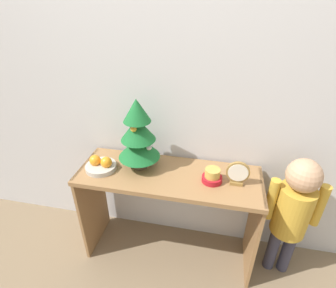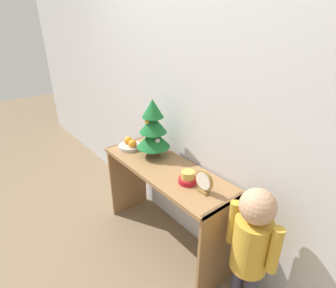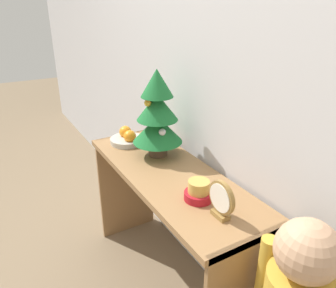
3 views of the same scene
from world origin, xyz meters
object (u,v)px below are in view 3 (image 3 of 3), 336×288
fruit_bowl (127,138)px  desk_clock (221,200)px  mini_tree (157,114)px  singing_bowl (199,192)px

fruit_bowl → desk_clock: desk_clock is taller
mini_tree → desk_clock: size_ratio=3.00×
mini_tree → singing_bowl: mini_tree is taller
mini_tree → singing_bowl: (0.47, -0.06, -0.20)m
mini_tree → fruit_bowl: bearing=-162.3°
fruit_bowl → singing_bowl: bearing=1.4°
singing_bowl → desk_clock: size_ratio=0.78×
fruit_bowl → mini_tree: bearing=17.7°
fruit_bowl → desk_clock: size_ratio=1.26×
fruit_bowl → desk_clock: 0.86m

